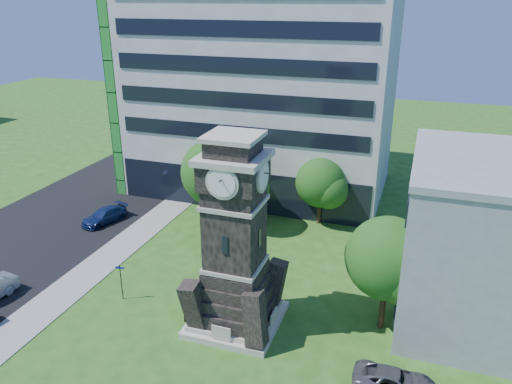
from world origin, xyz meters
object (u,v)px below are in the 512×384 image
at_px(park_bench, 201,315).
at_px(street_sign, 121,278).
at_px(car_street_north, 104,216).
at_px(clock_tower, 235,248).
at_px(car_east_lot, 395,382).

height_order(park_bench, street_sign, street_sign).
distance_m(car_street_north, street_sign, 13.18).
relative_size(clock_tower, park_bench, 6.13).
height_order(clock_tower, street_sign, clock_tower).
bearing_deg(clock_tower, car_east_lot, -16.15).
relative_size(clock_tower, car_east_lot, 2.79).
height_order(car_street_north, car_east_lot, car_street_north).
bearing_deg(car_street_north, park_bench, -19.47).
relative_size(car_street_north, car_east_lot, 1.01).
distance_m(park_bench, street_sign, 6.26).
bearing_deg(park_bench, street_sign, -170.28).
relative_size(car_east_lot, park_bench, 2.19).
distance_m(clock_tower, park_bench, 5.23).
distance_m(clock_tower, car_street_north, 19.98).
bearing_deg(car_east_lot, car_street_north, 64.79).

